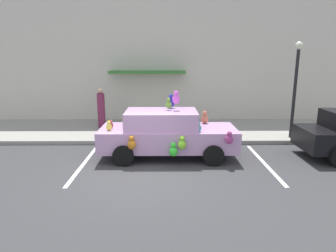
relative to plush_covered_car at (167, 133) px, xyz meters
The scene contains 9 objects.
ground_plane 1.96m from the plush_covered_car, 112.54° to the right, with size 60.00×60.00×0.00m, color #38383A.
sidewalk 3.50m from the plush_covered_car, 101.54° to the left, with size 24.00×4.00×0.15m, color gray.
storefront_building 6.03m from the plush_covered_car, 97.12° to the left, with size 24.00×1.25×6.40m.
parking_stripe_front 3.22m from the plush_covered_car, 12.02° to the right, with size 0.12×3.60×0.01m, color silver.
parking_stripe_rear 2.77m from the plush_covered_car, 165.85° to the right, with size 0.12×3.60×0.01m, color silver.
plush_covered_car is the anchor object (origin of this frame).
teddy_bear_on_sidewalk 1.87m from the plush_covered_car, 98.84° to the left, with size 0.40×0.33×0.76m.
street_lamp_post 5.47m from the plush_covered_car, 20.73° to the left, with size 0.28×0.28×3.64m.
pedestrian_near_shopfront 4.65m from the plush_covered_car, 128.71° to the left, with size 0.33×0.33×1.74m.
Camera 1 is at (0.66, -7.64, 3.19)m, focal length 31.37 mm.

